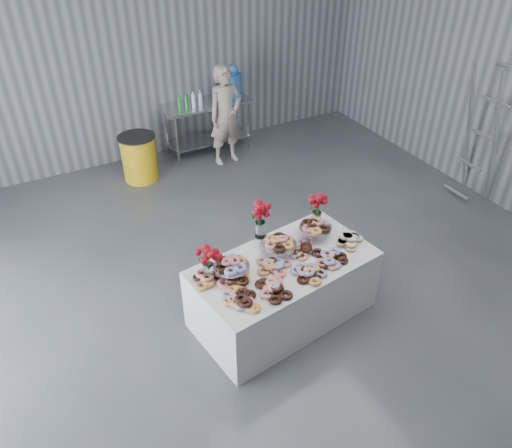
{
  "coord_description": "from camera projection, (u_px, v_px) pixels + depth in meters",
  "views": [
    {
      "loc": [
        -2.08,
        -3.25,
        4.04
      ],
      "look_at": [
        -0.01,
        0.6,
        0.93
      ],
      "focal_mm": 35.0,
      "sensor_mm": 36.0,
      "label": 1
    }
  ],
  "objects": [
    {
      "name": "trash_barrel",
      "position": [
        139.0,
        158.0,
        7.8
      ],
      "size": [
        0.57,
        0.57,
        0.74
      ],
      "rotation": [
        0.0,
        0.0,
        0.21
      ],
      "color": "yellow",
      "rests_on": "ground"
    },
    {
      "name": "bouquet_right",
      "position": [
        318.0,
        204.0,
        5.49
      ],
      "size": [
        0.26,
        0.26,
        0.42
      ],
      "color": "white",
      "rests_on": "display_table"
    },
    {
      "name": "prep_table",
      "position": [
        207.0,
        118.0,
        8.42
      ],
      "size": [
        1.5,
        0.6,
        0.9
      ],
      "color": "silver",
      "rests_on": "ground"
    },
    {
      "name": "bouquet_left",
      "position": [
        208.0,
        255.0,
        4.76
      ],
      "size": [
        0.26,
        0.26,
        0.42
      ],
      "color": "white",
      "rests_on": "display_table"
    },
    {
      "name": "drink_bottles",
      "position": [
        190.0,
        100.0,
        7.99
      ],
      "size": [
        0.54,
        0.08,
        0.27
      ],
      "primitive_type": null,
      "color": "#268C33",
      "rests_on": "prep_table"
    },
    {
      "name": "cake_stand_right",
      "position": [
        316.0,
        226.0,
        5.41
      ],
      "size": [
        0.36,
        0.36,
        0.17
      ],
      "color": "silver",
      "rests_on": "display_table"
    },
    {
      "name": "display_table",
      "position": [
        283.0,
        289.0,
        5.34
      ],
      "size": [
        2.02,
        1.25,
        0.75
      ],
      "primitive_type": "cube",
      "rotation": [
        0.0,
        0.0,
        0.14
      ],
      "color": "white",
      "rests_on": "ground"
    },
    {
      "name": "ground",
      "position": [
        283.0,
        321.0,
        5.48
      ],
      "size": [
        9.0,
        9.0,
        0.0
      ],
      "primitive_type": "plane",
      "color": "#3A3D43",
      "rests_on": "ground"
    },
    {
      "name": "bouquet_center",
      "position": [
        260.0,
        218.0,
        5.11
      ],
      "size": [
        0.26,
        0.26,
        0.57
      ],
      "color": "silver",
      "rests_on": "display_table"
    },
    {
      "name": "donut_mounds",
      "position": [
        287.0,
        262.0,
        5.06
      ],
      "size": [
        1.9,
        1.04,
        0.09
      ],
      "primitive_type": null,
      "rotation": [
        0.0,
        0.0,
        0.14
      ],
      "color": "#E1AF52",
      "rests_on": "display_table"
    },
    {
      "name": "water_jug",
      "position": [
        233.0,
        83.0,
        8.31
      ],
      "size": [
        0.28,
        0.28,
        0.55
      ],
      "color": "#408ADC",
      "rests_on": "prep_table"
    },
    {
      "name": "cake_stand_left",
      "position": [
        231.0,
        265.0,
        4.88
      ],
      "size": [
        0.36,
        0.36,
        0.17
      ],
      "color": "silver",
      "rests_on": "display_table"
    },
    {
      "name": "cake_stand_mid",
      "position": [
        279.0,
        243.0,
        5.17
      ],
      "size": [
        0.36,
        0.36,
        0.17
      ],
      "color": "silver",
      "rests_on": "display_table"
    },
    {
      "name": "room_walls",
      "position": [
        259.0,
        90.0,
        3.89
      ],
      "size": [
        8.04,
        9.04,
        4.02
      ],
      "color": "gray",
      "rests_on": "ground"
    },
    {
      "name": "person",
      "position": [
        226.0,
        116.0,
        8.04
      ],
      "size": [
        0.63,
        0.45,
        1.62
      ],
      "primitive_type": "imported",
      "rotation": [
        0.0,
        0.0,
        0.11
      ],
      "color": "#CC8C93",
      "rests_on": "ground"
    },
    {
      "name": "danish_pile",
      "position": [
        348.0,
        239.0,
        5.36
      ],
      "size": [
        0.48,
        0.48,
        0.11
      ],
      "primitive_type": null,
      "color": "silver",
      "rests_on": "display_table"
    },
    {
      "name": "stepladder",
      "position": [
        482.0,
        134.0,
        6.99
      ],
      "size": [
        0.71,
        0.51,
        2.05
      ],
      "primitive_type": null,
      "rotation": [
        0.0,
        -0.24,
        0.0
      ],
      "color": "silver",
      "rests_on": "ground"
    }
  ]
}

